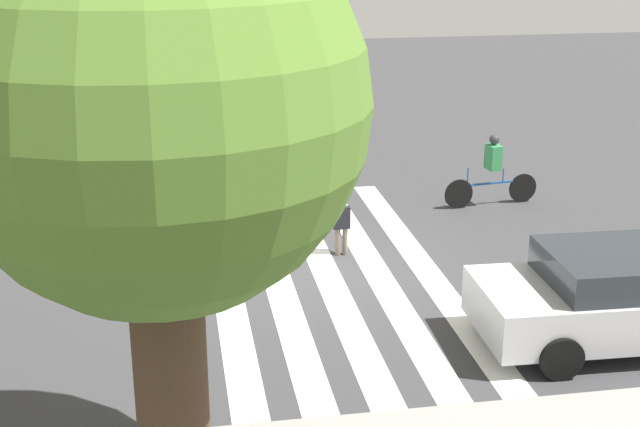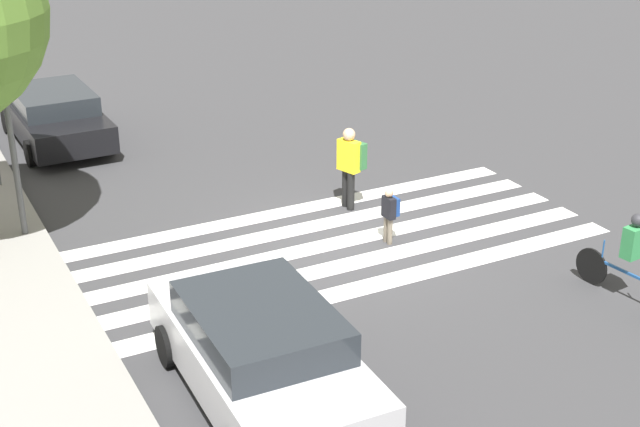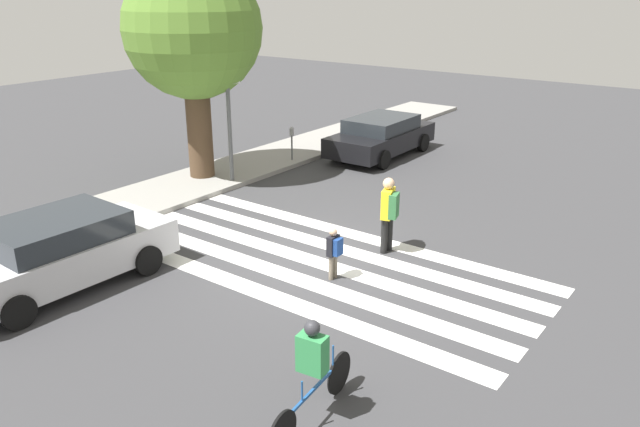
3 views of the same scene
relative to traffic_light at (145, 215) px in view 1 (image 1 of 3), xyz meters
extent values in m
plane|color=#38383A|center=(-2.95, -5.27, -3.05)|extent=(60.00, 60.00, 0.00)
cube|color=white|center=(-4.77, -5.27, -3.05)|extent=(0.50, 10.00, 0.01)
cube|color=white|center=(-3.86, -5.27, -3.05)|extent=(0.50, 10.00, 0.01)
cube|color=white|center=(-2.95, -5.27, -3.05)|extent=(0.50, 10.00, 0.01)
cube|color=white|center=(-2.05, -5.27, -3.05)|extent=(0.50, 10.00, 0.01)
cube|color=white|center=(-1.14, -5.27, -3.05)|extent=(0.50, 10.00, 0.01)
cylinder|color=#515456|center=(0.00, 0.13, -0.87)|extent=(0.12, 0.12, 4.35)
cube|color=black|center=(0.00, -0.08, 0.68)|extent=(0.32, 0.26, 0.84)
cube|color=silver|center=(0.00, -0.08, 0.08)|extent=(0.60, 0.02, 0.16)
sphere|color=#590F0F|center=(0.00, -0.24, 0.91)|extent=(0.15, 0.15, 0.15)
sphere|color=#59470F|center=(0.00, -0.24, 0.68)|extent=(0.15, 0.15, 0.15)
sphere|color=#26D83F|center=(0.00, -0.24, 0.45)|extent=(0.15, 0.15, 0.15)
cylinder|color=#4C3826|center=(-0.19, 1.22, -1.53)|extent=(0.76, 0.76, 3.03)
sphere|color=#567F2D|center=(-0.19, 1.22, 1.49)|extent=(4.03, 4.03, 4.03)
cylinder|color=black|center=(-1.64, -6.23, -2.63)|extent=(0.16, 0.16, 0.83)
cylinder|color=black|center=(-1.42, -6.23, -2.63)|extent=(0.16, 0.16, 0.83)
cube|color=yellow|center=(-1.53, -6.23, -1.89)|extent=(0.53, 0.36, 0.66)
sphere|color=tan|center=(-1.53, -6.23, -1.42)|extent=(0.26, 0.26, 0.26)
cube|color=#2D6638|center=(-1.59, -6.41, -1.89)|extent=(0.40, 0.27, 0.56)
cylinder|color=#6B6051|center=(-3.47, -6.06, -2.78)|extent=(0.10, 0.10, 0.53)
cylinder|color=#6B6051|center=(-3.33, -6.06, -2.78)|extent=(0.10, 0.10, 0.53)
cube|color=black|center=(-3.40, -6.06, -2.31)|extent=(0.32, 0.15, 0.42)
sphere|color=tan|center=(-3.40, -6.06, -2.01)|extent=(0.17, 0.17, 0.17)
cube|color=navy|center=(-3.40, -6.19, -2.31)|extent=(0.24, 0.12, 0.35)
cylinder|color=black|center=(-6.46, -8.36, -2.72)|extent=(0.66, 0.12, 0.66)
cylinder|color=black|center=(-8.01, -8.54, -2.72)|extent=(0.66, 0.12, 0.66)
cube|color=#1E4C8C|center=(-7.24, -8.45, -2.54)|extent=(1.32, 0.19, 0.04)
cylinder|color=#1E4C8C|center=(-7.51, -8.48, -2.38)|extent=(0.03, 0.03, 0.32)
cylinder|color=#1E4C8C|center=(-6.65, -8.38, -2.34)|extent=(0.03, 0.03, 0.40)
cube|color=#338C4C|center=(-7.24, -8.45, -1.95)|extent=(0.28, 0.43, 0.55)
sphere|color=#333338|center=(-7.24, -8.45, -1.55)|extent=(0.22, 0.22, 0.22)
cube|color=#B7B7BC|center=(-6.92, -1.82, -2.43)|extent=(4.55, 2.06, 0.72)
cube|color=#23282D|center=(-6.92, -1.82, -1.83)|extent=(2.53, 1.85, 0.48)
cylinder|color=black|center=(-5.50, -0.92, -2.73)|extent=(0.65, 0.22, 0.64)
cylinder|color=black|center=(-5.55, -2.81, -2.73)|extent=(0.65, 0.22, 0.64)
camera|label=1|loc=(-0.33, 9.42, 3.17)|focal=50.00mm
camera|label=2|loc=(-16.61, 2.32, 4.36)|focal=50.00mm
camera|label=3|loc=(-12.95, -12.83, 2.75)|focal=35.00mm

